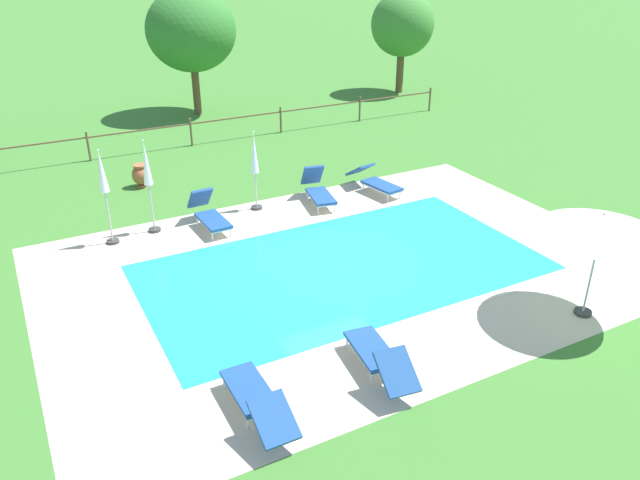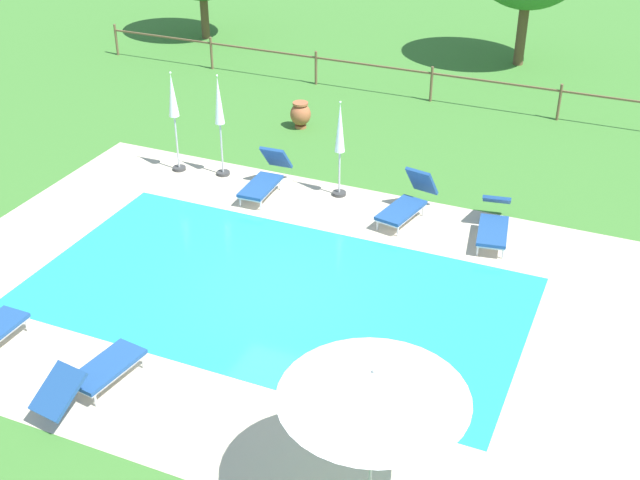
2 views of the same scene
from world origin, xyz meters
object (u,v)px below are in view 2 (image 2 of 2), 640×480
(patio_umbrella_closed_row_centre, at_px, (340,137))
(sun_lounger_south_near_corner, at_px, (494,222))
(sun_lounger_north_near_steps, at_px, (407,202))
(sun_lounger_north_mid, at_px, (265,178))
(sun_lounger_north_far, at_px, (93,374))
(terracotta_urn_near_fence, at_px, (300,114))
(patio_umbrella_closed_row_west, at_px, (173,105))
(patio_umbrella_open_foreground, at_px, (374,385))
(patio_umbrella_closed_row_mid_west, at_px, (219,111))

(patio_umbrella_closed_row_centre, bearing_deg, sun_lounger_south_near_corner, -7.85)
(sun_lounger_north_near_steps, xyz_separation_m, sun_lounger_north_mid, (-3.40, -0.15, -0.01))
(sun_lounger_north_far, bearing_deg, terracotta_urn_near_fence, 97.69)
(sun_lounger_north_near_steps, bearing_deg, patio_umbrella_closed_row_west, 178.68)
(sun_lounger_north_mid, xyz_separation_m, patio_umbrella_closed_row_west, (-2.53, 0.29, 1.30))
(patio_umbrella_open_foreground, relative_size, patio_umbrella_closed_row_centre, 1.08)
(sun_lounger_south_near_corner, height_order, patio_umbrella_closed_row_centre, patio_umbrella_closed_row_centre)
(patio_umbrella_closed_row_mid_west, bearing_deg, sun_lounger_north_far, -75.49)
(sun_lounger_south_near_corner, height_order, patio_umbrella_closed_row_west, patio_umbrella_closed_row_west)
(sun_lounger_south_near_corner, xyz_separation_m, patio_umbrella_closed_row_mid_west, (-6.74, 0.40, 1.30))
(sun_lounger_north_near_steps, distance_m, sun_lounger_north_mid, 3.41)
(terracotta_urn_near_fence, bearing_deg, patio_umbrella_closed_row_west, -114.22)
(sun_lounger_north_mid, bearing_deg, terracotta_urn_near_fence, 102.77)
(patio_umbrella_closed_row_mid_west, bearing_deg, patio_umbrella_closed_row_centre, 2.22)
(sun_lounger_north_mid, height_order, terracotta_urn_near_fence, sun_lounger_north_mid)
(sun_lounger_north_near_steps, relative_size, sun_lounger_north_mid, 1.00)
(sun_lounger_north_mid, relative_size, sun_lounger_north_far, 0.90)
(sun_lounger_north_far, height_order, patio_umbrella_closed_row_mid_west, patio_umbrella_closed_row_mid_west)
(patio_umbrella_closed_row_centre, xyz_separation_m, terracotta_urn_near_fence, (-2.50, 3.33, -1.07))
(patio_umbrella_open_foreground, distance_m, patio_umbrella_closed_row_centre, 9.23)
(patio_umbrella_closed_row_centre, bearing_deg, patio_umbrella_closed_row_west, -175.76)
(sun_lounger_north_mid, bearing_deg, patio_umbrella_closed_row_west, 173.55)
(patio_umbrella_closed_row_mid_west, distance_m, patio_umbrella_closed_row_centre, 3.02)
(sun_lounger_south_near_corner, xyz_separation_m, terracotta_urn_near_fence, (-6.23, 3.85, 0.03))
(sun_lounger_north_mid, distance_m, patio_umbrella_closed_row_mid_west, 1.94)
(patio_umbrella_closed_row_west, bearing_deg, sun_lounger_south_near_corner, -1.51)
(patio_umbrella_closed_row_west, xyz_separation_m, patio_umbrella_closed_row_mid_west, (1.13, 0.19, -0.03))
(sun_lounger_north_far, height_order, patio_umbrella_open_foreground, patio_umbrella_open_foreground)
(sun_lounger_north_near_steps, relative_size, sun_lounger_north_far, 0.91)
(sun_lounger_south_near_corner, relative_size, patio_umbrella_closed_row_mid_west, 0.83)
(sun_lounger_north_near_steps, distance_m, patio_umbrella_closed_row_centre, 2.13)
(sun_lounger_south_near_corner, relative_size, terracotta_urn_near_fence, 2.87)
(sun_lounger_south_near_corner, relative_size, patio_umbrella_closed_row_west, 0.84)
(patio_umbrella_closed_row_west, bearing_deg, patio_umbrella_closed_row_mid_west, 9.57)
(sun_lounger_north_mid, relative_size, terracotta_urn_near_fence, 2.58)
(sun_lounger_north_near_steps, relative_size, sun_lounger_south_near_corner, 0.90)
(sun_lounger_north_near_steps, bearing_deg, sun_lounger_south_near_corner, -2.07)
(sun_lounger_north_near_steps, height_order, sun_lounger_north_far, sun_lounger_north_near_steps)
(sun_lounger_north_far, bearing_deg, patio_umbrella_open_foreground, -4.76)
(sun_lounger_north_far, relative_size, patio_umbrella_closed_row_mid_west, 0.82)
(sun_lounger_north_mid, xyz_separation_m, patio_umbrella_closed_row_centre, (1.61, 0.59, 1.08))
(sun_lounger_north_near_steps, xyz_separation_m, sun_lounger_south_near_corner, (1.94, -0.07, -0.03))
(sun_lounger_south_near_corner, distance_m, patio_umbrella_open_foreground, 8.03)
(patio_umbrella_open_foreground, height_order, patio_umbrella_closed_row_mid_west, patio_umbrella_closed_row_mid_west)
(sun_lounger_north_far, height_order, patio_umbrella_closed_row_west, patio_umbrella_closed_row_west)
(patio_umbrella_closed_row_centre, bearing_deg, sun_lounger_north_mid, -159.82)
(sun_lounger_north_near_steps, distance_m, patio_umbrella_closed_row_west, 6.07)
(patio_umbrella_closed_row_west, height_order, patio_umbrella_closed_row_mid_west, patio_umbrella_closed_row_mid_west)
(sun_lounger_north_far, height_order, terracotta_urn_near_fence, sun_lounger_north_far)
(patio_umbrella_closed_row_west, bearing_deg, sun_lounger_north_mid, -6.45)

